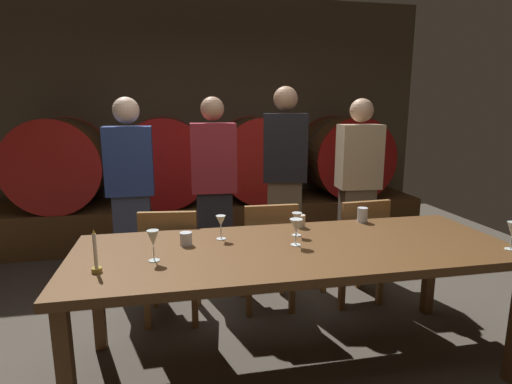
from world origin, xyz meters
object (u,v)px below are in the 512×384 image
object	(u,v)px
guest_far_left	(131,196)
wine_glass_right	(297,219)
guest_far_right	(358,187)
wine_barrel_center_left	(165,161)
chair_center	(268,251)
candle_center	(96,260)
cup_center	(300,221)
wine_glass_far_left	(153,239)
chair_right	(357,246)
wine_glass_center	(296,226)
wine_glass_left	(221,222)
wine_barrel_far_left	(60,164)
cup_right	(362,215)
wine_barrel_center_right	(257,159)
wine_barrel_far_right	(344,156)
dining_table	(295,257)
chair_left	(171,260)
cup_left	(186,239)
guest_center_left	(214,193)
guest_center_right	(284,184)

from	to	relation	value
guest_far_left	wine_glass_right	bearing A→B (deg)	135.49
guest_far_right	wine_glass_right	distance (m)	1.41
wine_barrel_center_left	chair_center	xyz separation A→B (m)	(0.80, -1.94, -0.48)
candle_center	cup_center	bearing A→B (deg)	24.11
wine_glass_far_left	guest_far_left	bearing A→B (deg)	99.85
chair_right	candle_center	xyz separation A→B (m)	(-1.83, -0.88, 0.35)
chair_center	wine_glass_center	distance (m)	0.81
wine_glass_left	wine_barrel_far_left	bearing A→B (deg)	121.70
cup_right	wine_barrel_center_right	bearing A→B (deg)	97.67
chair_center	guest_far_left	xyz separation A→B (m)	(-1.05, 0.55, 0.37)
candle_center	wine_barrel_far_right	bearing A→B (deg)	48.23
wine_barrel_center_left	guest_far_left	size ratio (longest dim) A/B	0.61
wine_glass_right	cup_center	distance (m)	0.20
dining_table	wine_glass_far_left	distance (m)	0.84
wine_barrel_center_right	chair_left	bearing A→B (deg)	-117.99
wine_barrel_far_right	guest_far_left	size ratio (longest dim) A/B	0.61
wine_barrel_far_left	wine_glass_left	bearing A→B (deg)	-58.30
wine_barrel_center_left	cup_left	world-z (taller)	wine_barrel_center_left
candle_center	cup_left	distance (m)	0.56
guest_center_left	dining_table	bearing A→B (deg)	107.99
wine_barrel_center_right	guest_center_left	distance (m)	1.56
guest_center_right	candle_center	world-z (taller)	guest_center_right
wine_barrel_far_right	chair_right	world-z (taller)	wine_barrel_far_right
chair_right	wine_barrel_far_right	bearing A→B (deg)	-114.18
wine_barrel_center_left	wine_glass_right	world-z (taller)	wine_barrel_center_left
dining_table	guest_far_right	xyz separation A→B (m)	(0.99, 1.26, 0.14)
wine_barrel_far_left	wine_barrel_center_right	size ratio (longest dim) A/B	1.00
guest_far_left	cup_center	world-z (taller)	guest_far_left
dining_table	cup_left	bearing A→B (deg)	166.38
chair_center	wine_glass_right	world-z (taller)	wine_glass_right
guest_center_left	wine_barrel_center_right	bearing A→B (deg)	-113.33
wine_glass_right	chair_left	bearing A→B (deg)	149.21
dining_table	guest_center_left	bearing A→B (deg)	105.67
guest_far_right	wine_glass_left	xyz separation A→B (m)	(-1.41, -1.04, 0.03)
wine_barrel_far_left	guest_far_right	bearing A→B (deg)	-25.75
chair_right	cup_center	distance (m)	0.75
wine_barrel_far_right	wine_glass_center	xyz separation A→B (m)	(-1.45, -2.65, -0.08)
chair_right	cup_left	size ratio (longest dim) A/B	11.24
wine_barrel_center_left	wine_barrel_center_right	distance (m)	1.11
guest_far_left	wine_glass_left	bearing A→B (deg)	120.34
dining_table	wine_glass_far_left	world-z (taller)	wine_glass_far_left
chair_right	guest_center_left	bearing A→B (deg)	-31.24
guest_far_left	wine_glass_left	distance (m)	1.22
chair_right	wine_glass_right	bearing A→B (deg)	32.65
dining_table	wine_glass_right	bearing A→B (deg)	71.31
guest_center_right	guest_far_left	bearing A→B (deg)	12.83
chair_right	guest_far_left	size ratio (longest dim) A/B	0.53
wine_barrel_center_right	cup_center	xyz separation A→B (m)	(-0.18, -2.29, -0.15)
chair_left	guest_center_right	size ratio (longest dim) A/B	0.50
wine_barrel_far_right	chair_right	distance (m)	2.15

